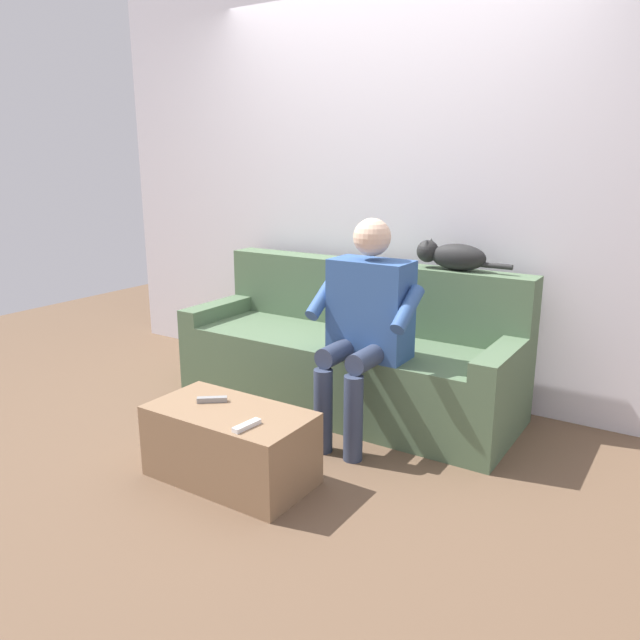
# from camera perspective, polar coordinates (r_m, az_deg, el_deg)

# --- Properties ---
(ground_plane) EXTENTS (8.00, 8.00, 0.00)m
(ground_plane) POSITION_cam_1_polar(r_m,az_deg,el_deg) (3.36, -3.80, -11.70)
(ground_plane) COLOR brown
(back_wall) EXTENTS (4.55, 0.06, 2.76)m
(back_wall) POSITION_cam_1_polar(r_m,az_deg,el_deg) (4.05, 6.41, 13.00)
(back_wall) COLOR silver
(back_wall) RESTS_ON ground
(couch) EXTENTS (2.07, 0.76, 0.87)m
(couch) POSITION_cam_1_polar(r_m,az_deg,el_deg) (3.82, 2.79, -3.35)
(couch) COLOR #516B4C
(couch) RESTS_ON ground
(coffee_table) EXTENTS (0.78, 0.42, 0.35)m
(coffee_table) POSITION_cam_1_polar(r_m,az_deg,el_deg) (3.02, -8.27, -11.31)
(coffee_table) COLOR #8C6B4C
(coffee_table) RESTS_ON ground
(person_solo_seated) EXTENTS (0.58, 0.49, 1.20)m
(person_solo_seated) POSITION_cam_1_polar(r_m,az_deg,el_deg) (3.27, 4.21, 0.22)
(person_solo_seated) COLOR #335693
(person_solo_seated) RESTS_ON ground
(cat_on_backrest) EXTENTS (0.57, 0.14, 0.17)m
(cat_on_backrest) POSITION_cam_1_polar(r_m,az_deg,el_deg) (3.66, 12.01, 5.84)
(cat_on_backrest) COLOR black
(cat_on_backrest) RESTS_ON couch
(remote_white) EXTENTS (0.05, 0.15, 0.02)m
(remote_white) POSITION_cam_1_polar(r_m,az_deg,el_deg) (2.75, -6.79, -9.66)
(remote_white) COLOR white
(remote_white) RESTS_ON coffee_table
(remote_gray) EXTENTS (0.13, 0.11, 0.03)m
(remote_gray) POSITION_cam_1_polar(r_m,az_deg,el_deg) (3.04, -9.94, -7.25)
(remote_gray) COLOR gray
(remote_gray) RESTS_ON coffee_table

